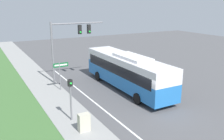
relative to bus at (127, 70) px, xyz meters
name	(u,v)px	position (x,y,z in m)	size (l,w,h in m)	color
ground_plane	(155,108)	(-0.46, -4.80, -1.80)	(80.00, 80.00, 0.00)	#4C4C4F
sidewalk	(79,126)	(-6.66, -4.80, -1.74)	(2.80, 80.00, 0.12)	gray
grass_verge	(28,139)	(-9.86, -4.80, -1.75)	(3.60, 80.00, 0.10)	#3D6633
lane_divider_near	(114,118)	(-4.06, -4.80, -1.80)	(0.14, 30.00, 0.01)	silver
bus	(127,70)	(0.00, 0.00, 0.00)	(2.69, 11.51, 3.28)	#236BB7
signal_gantry	(69,39)	(-3.87, 4.55, 2.50)	(5.44, 0.41, 6.07)	slate
pedestrian_signal	(71,93)	(-6.82, -3.88, 0.23)	(0.28, 0.34, 2.97)	slate
street_sign	(60,71)	(-5.53, 2.32, 0.08)	(1.36, 0.08, 2.67)	slate
utility_cabinet	(84,122)	(-6.66, -5.66, -1.12)	(0.71, 0.44, 1.13)	#B7B29E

